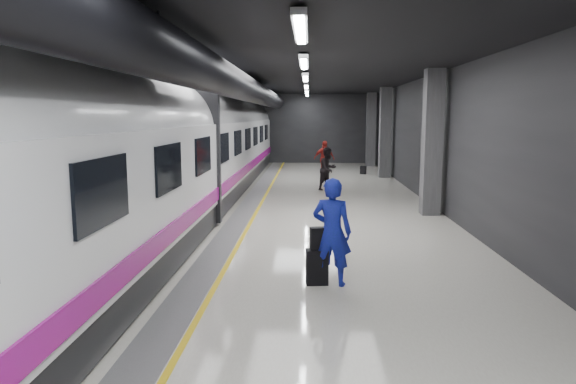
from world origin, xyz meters
TOP-DOWN VIEW (x-y plane):
  - ground at (0.00, 0.00)m, footprint 40.00×40.00m
  - platform_hall at (-0.29, 0.96)m, footprint 10.02×40.02m
  - train at (-3.25, -0.00)m, footprint 3.05×38.00m
  - traveler_main at (1.17, -4.97)m, footprint 0.82×0.64m
  - suitcase_main at (0.90, -4.97)m, footprint 0.42×0.29m
  - shoulder_bag at (0.93, -4.93)m, footprint 0.33×0.21m
  - traveler_far_a at (1.53, 7.25)m, footprint 1.09×1.09m
  - traveler_far_b at (1.51, 12.22)m, footprint 1.14×0.66m
  - suitcase_far at (3.64, 13.32)m, footprint 0.35×0.30m

SIDE VIEW (x-z plane):
  - ground at x=0.00m, z-range 0.00..0.00m
  - suitcase_far at x=3.64m, z-range 0.00..0.44m
  - suitcase_main at x=0.90m, z-range 0.00..0.65m
  - shoulder_bag at x=0.93m, z-range 0.65..1.06m
  - traveler_far_a at x=1.53m, z-range 0.00..1.79m
  - traveler_far_b at x=1.51m, z-range 0.00..1.83m
  - traveler_main at x=1.17m, z-range 0.00..1.98m
  - train at x=-3.25m, z-range 0.04..4.09m
  - platform_hall at x=-0.29m, z-range 1.28..5.79m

